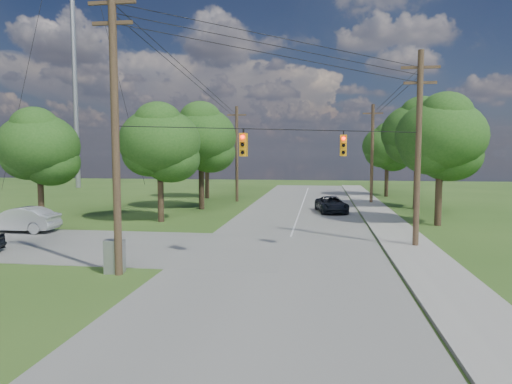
# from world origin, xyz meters

# --- Properties ---
(ground) EXTENTS (140.00, 140.00, 0.00)m
(ground) POSITION_xyz_m (0.00, 0.00, 0.00)
(ground) COLOR #2E501A
(ground) RESTS_ON ground
(main_road) EXTENTS (10.00, 100.00, 0.03)m
(main_road) POSITION_xyz_m (2.00, 5.00, 0.01)
(main_road) COLOR gray
(main_road) RESTS_ON ground
(sidewalk_east) EXTENTS (2.60, 100.00, 0.12)m
(sidewalk_east) POSITION_xyz_m (8.70, 5.00, 0.06)
(sidewalk_east) COLOR #9D9A93
(sidewalk_east) RESTS_ON ground
(pole_sw) EXTENTS (2.00, 0.32, 12.00)m
(pole_sw) POSITION_xyz_m (-4.60, 0.40, 6.23)
(pole_sw) COLOR brown
(pole_sw) RESTS_ON ground
(pole_ne) EXTENTS (2.00, 0.32, 10.50)m
(pole_ne) POSITION_xyz_m (8.90, 8.00, 5.47)
(pole_ne) COLOR brown
(pole_ne) RESTS_ON ground
(pole_north_e) EXTENTS (2.00, 0.32, 10.00)m
(pole_north_e) POSITION_xyz_m (8.90, 30.00, 5.13)
(pole_north_e) COLOR brown
(pole_north_e) RESTS_ON ground
(pole_north_w) EXTENTS (2.00, 0.32, 10.00)m
(pole_north_w) POSITION_xyz_m (-5.00, 30.00, 5.13)
(pole_north_w) COLOR brown
(pole_north_w) RESTS_ON ground
(power_lines) EXTENTS (13.93, 29.62, 4.93)m
(power_lines) POSITION_xyz_m (1.50, 11.54, 9.15)
(power_lines) COLOR black
(power_lines) RESTS_ON ground
(traffic_signals) EXTENTS (4.91, 3.27, 1.05)m
(traffic_signals) POSITION_xyz_m (2.55, 4.43, 5.50)
(traffic_signals) COLOR orange
(traffic_signals) RESTS_ON ground
(radio_mast) EXTENTS (0.70, 0.70, 45.00)m
(radio_mast) POSITION_xyz_m (-32.00, 46.00, 22.50)
(radio_mast) COLOR gray
(radio_mast) RESTS_ON ground
(tree_w_near) EXTENTS (6.00, 6.00, 8.40)m
(tree_w_near) POSITION_xyz_m (-8.00, 15.00, 5.92)
(tree_w_near) COLOR #412E20
(tree_w_near) RESTS_ON ground
(tree_w_mid) EXTENTS (6.40, 6.40, 9.22)m
(tree_w_mid) POSITION_xyz_m (-7.00, 23.00, 6.58)
(tree_w_mid) COLOR #412E20
(tree_w_mid) RESTS_ON ground
(tree_w_far) EXTENTS (6.00, 6.00, 8.73)m
(tree_w_far) POSITION_xyz_m (-9.00, 33.00, 6.25)
(tree_w_far) COLOR #412E20
(tree_w_far) RESTS_ON ground
(tree_e_near) EXTENTS (6.20, 6.20, 8.81)m
(tree_e_near) POSITION_xyz_m (12.00, 16.00, 6.25)
(tree_e_near) COLOR #412E20
(tree_e_near) RESTS_ON ground
(tree_e_mid) EXTENTS (6.60, 6.60, 9.64)m
(tree_e_mid) POSITION_xyz_m (12.50, 26.00, 6.91)
(tree_e_mid) COLOR #412E20
(tree_e_mid) RESTS_ON ground
(tree_e_far) EXTENTS (5.80, 5.80, 8.32)m
(tree_e_far) POSITION_xyz_m (11.50, 38.00, 5.92)
(tree_e_far) COLOR #412E20
(tree_e_far) RESTS_ON ground
(tree_cross_n) EXTENTS (5.60, 5.60, 7.91)m
(tree_cross_n) POSITION_xyz_m (-16.00, 12.50, 5.59)
(tree_cross_n) COLOR #412E20
(tree_cross_n) RESTS_ON ground
(car_cross_silver) EXTENTS (4.90, 1.78, 1.61)m
(car_cross_silver) POSITION_xyz_m (-15.41, 9.30, 0.84)
(car_cross_silver) COLOR silver
(car_cross_silver) RESTS_ON cross_road
(car_main_north) EXTENTS (3.08, 5.23, 1.37)m
(car_main_north) POSITION_xyz_m (4.72, 21.98, 0.71)
(car_main_north) COLOR black
(car_main_north) RESTS_ON main_road
(control_cabinet) EXTENTS (0.87, 0.68, 1.43)m
(control_cabinet) POSITION_xyz_m (-4.89, 0.66, 0.71)
(control_cabinet) COLOR gray
(control_cabinet) RESTS_ON ground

